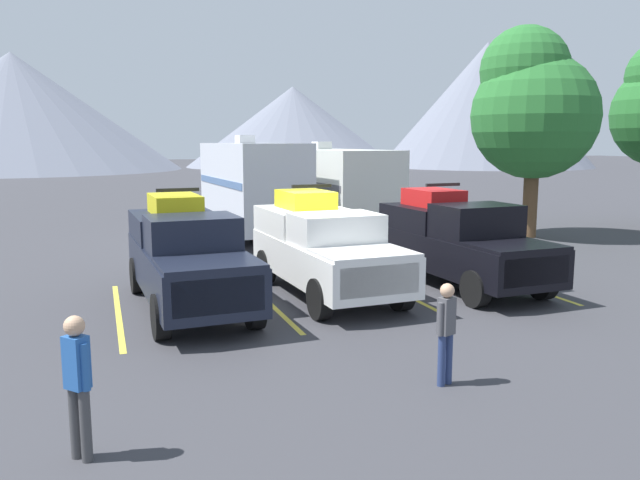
{
  "coord_description": "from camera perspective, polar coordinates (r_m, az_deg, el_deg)",
  "views": [
    {
      "loc": [
        -5.18,
        -14.31,
        3.65
      ],
      "look_at": [
        0.0,
        0.51,
        1.2
      ],
      "focal_mm": 35.47,
      "sensor_mm": 36.0,
      "label": 1
    }
  ],
  "objects": [
    {
      "name": "lot_stripe_d",
      "position": [
        17.5,
        16.59,
        -3.52
      ],
      "size": [
        0.12,
        5.5,
        0.01
      ],
      "primitive_type": "cube",
      "color": "gold",
      "rests_on": "ground"
    },
    {
      "name": "pickup_truck_a",
      "position": [
        14.29,
        -11.97,
        -1.26
      ],
      "size": [
        2.32,
        5.91,
        2.59
      ],
      "color": "black",
      "rests_on": "ground"
    },
    {
      "name": "lot_stripe_c",
      "position": [
        15.83,
        6.85,
        -4.5
      ],
      "size": [
        0.12,
        5.5,
        0.01
      ],
      "primitive_type": "cube",
      "color": "gold",
      "rests_on": "ground"
    },
    {
      "name": "camper_trailer_b",
      "position": [
        24.66,
        1.14,
        4.87
      ],
      "size": [
        2.95,
        8.6,
        3.65
      ],
      "color": "silver",
      "rests_on": "ground"
    },
    {
      "name": "pickup_truck_b",
      "position": [
        15.21,
        0.29,
        -0.51
      ],
      "size": [
        2.41,
        5.55,
        2.6
      ],
      "color": "white",
      "rests_on": "ground"
    },
    {
      "name": "person_a",
      "position": [
        9.72,
        11.31,
        -7.7
      ],
      "size": [
        0.33,
        0.25,
        1.57
      ],
      "color": "navy",
      "rests_on": "ground"
    },
    {
      "name": "ground_plane",
      "position": [
        15.65,
        0.62,
        -4.62
      ],
      "size": [
        240.0,
        240.0,
        0.0
      ],
      "primitive_type": "plane",
      "color": "#38383D"
    },
    {
      "name": "lot_stripe_b",
      "position": [
        14.72,
        -4.79,
        -5.5
      ],
      "size": [
        0.12,
        5.5,
        0.01
      ],
      "primitive_type": "cube",
      "color": "gold",
      "rests_on": "ground"
    },
    {
      "name": "tree_a",
      "position": [
        25.46,
        18.59,
        11.46
      ],
      "size": [
        4.72,
        4.72,
        7.91
      ],
      "color": "brown",
      "rests_on": "ground"
    },
    {
      "name": "person_b",
      "position": [
        7.85,
        -21.04,
        -11.53
      ],
      "size": [
        0.32,
        0.32,
        1.72
      ],
      "color": "#3F3F42",
      "rests_on": "ground"
    },
    {
      "name": "mountain_ridge",
      "position": [
        87.82,
        -14.1,
        11.1
      ],
      "size": [
        139.25,
        45.71,
        17.85
      ],
      "color": "slate",
      "rests_on": "ground"
    },
    {
      "name": "pickup_truck_c",
      "position": [
        16.53,
        12.35,
        0.04
      ],
      "size": [
        2.37,
        5.52,
        2.57
      ],
      "color": "black",
      "rests_on": "ground"
    },
    {
      "name": "camper_trailer_a",
      "position": [
        23.48,
        -6.08,
        4.91
      ],
      "size": [
        2.87,
        7.53,
        3.89
      ],
      "color": "silver",
      "rests_on": "ground"
    },
    {
      "name": "lot_stripe_a",
      "position": [
        14.29,
        -17.74,
        -6.34
      ],
      "size": [
        0.12,
        5.5,
        0.01
      ],
      "primitive_type": "cube",
      "color": "gold",
      "rests_on": "ground"
    }
  ]
}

